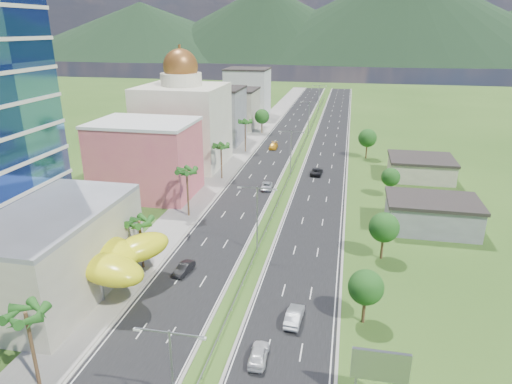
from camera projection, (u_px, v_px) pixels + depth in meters
The scene contains 38 objects.
ground at pixel (243, 286), 62.46m from camera, with size 500.00×500.00×0.00m, color #2D5119.
road_left at pixel (283, 137), 146.80m from camera, with size 11.00×260.00×0.04m, color black.
road_right at pixel (330, 140), 143.98m from camera, with size 11.00×260.00×0.04m, color black.
sidewalk_left at pixel (254, 136), 148.57m from camera, with size 7.00×260.00×0.12m, color gray.
median_guardrail at pixel (300, 151), 128.59m from camera, with size 0.10×216.06×0.76m.
streetlight_median_a at pixel (172, 374), 37.13m from camera, with size 6.04×0.25×11.00m.
streetlight_median_b at pixel (257, 213), 69.38m from camera, with size 6.04×0.25×11.00m.
streetlight_median_c at pixel (291, 149), 106.24m from camera, with size 6.04×0.25×11.00m.
streetlight_median_d at pixel (309, 115), 147.71m from camera, with size 6.04×0.25×11.00m.
streetlight_median_e at pixel (319, 96), 189.18m from camera, with size 6.04×0.25×11.00m.
mall_podium at pixel (0, 248), 61.08m from camera, with size 30.00×24.00×11.00m, color #A19984.
lime_canopy at pixel (90, 253), 60.83m from camera, with size 18.00×15.00×7.40m.
pink_shophouse at pixel (146, 160), 94.66m from camera, with size 20.00×15.00×15.00m, color #D4576B.
domed_building at pixel (183, 121), 114.55m from camera, with size 20.00×20.00×28.70m.
midrise_grey at pixel (216, 116), 138.54m from camera, with size 16.00×15.00×16.00m, color slate.
midrise_beige at pixel (233, 109), 159.33m from camera, with size 16.00×15.00×13.00m, color #A19984.
midrise_white at pixel (248, 93), 179.67m from camera, with size 16.00×15.00×18.00m, color silver.
billboard at pixel (380, 368), 41.17m from camera, with size 5.20×0.35×6.20m.
shed_near at pixel (431, 216), 79.38m from camera, with size 15.00×10.00×5.00m, color slate.
shed_far at pixel (420, 169), 106.76m from camera, with size 14.00×12.00×4.40m, color #A19984.
palm_tree_a at pixel (26, 317), 42.37m from camera, with size 3.60×3.60×9.10m.
palm_tree_b at pixel (139, 224), 64.82m from camera, with size 3.60×3.60×8.10m.
palm_tree_c at pixel (187, 173), 82.76m from camera, with size 3.60×3.60×9.60m.
palm_tree_d at pixel (221, 147), 104.28m from camera, with size 3.60×3.60×8.60m.
palm_tree_e at pixel (245, 123), 127.06m from camera, with size 3.60×3.60×9.40m.
leafy_tree_lfar at pixel (262, 117), 151.02m from camera, with size 4.90×4.90×8.05m.
leafy_tree_ra at pixel (366, 287), 53.22m from camera, with size 4.20×4.20×6.90m.
leafy_tree_rb at pixel (384, 227), 68.19m from camera, with size 4.55×4.55×7.47m.
leafy_tree_rc at pixel (391, 177), 93.70m from camera, with size 3.85×3.85×6.33m.
leafy_tree_rd at pixel (367, 138), 121.69m from camera, with size 4.90×4.90×8.05m.
mountain_ridge at pixel (400, 62), 465.88m from camera, with size 860.00×140.00×90.00m, color black, non-canonical shape.
car_dark_left at pixel (184, 268), 65.50m from camera, with size 1.51×4.34×1.43m, color black.
car_silver_mid_left at pixel (267, 186), 99.47m from camera, with size 2.33×5.04×1.40m, color #B5B9BE.
car_yellow_far_left at pixel (273, 146), 133.09m from camera, with size 2.19×5.38×1.56m, color gold.
car_white_near_right at pixel (259, 354), 48.21m from camera, with size 1.86×4.62×1.57m, color white.
car_silver_right at pixel (294, 316), 54.54m from camera, with size 1.75×5.02×1.65m, color #B5B8BD.
car_dark_far_right at pixel (317, 172), 109.45m from camera, with size 2.52×5.47×1.52m, color black.
motorcycle at pixel (189, 235), 76.29m from camera, with size 0.62×2.05×1.31m, color black.
Camera 1 is at (12.66, -52.90, 33.34)m, focal length 32.00 mm.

